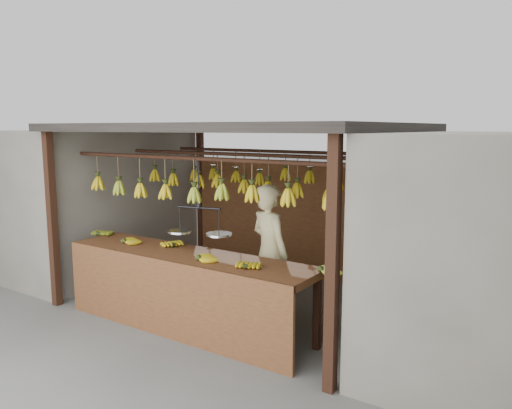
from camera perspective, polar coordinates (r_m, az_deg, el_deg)
The scene contains 8 objects.
ground at distance 6.95m, azimuth -1.40°, elevation -10.97°, with size 80.00×80.00×0.00m, color #5B5B57.
stall at distance 6.82m, azimuth 0.13°, elevation 5.61°, with size 4.30×3.30×2.40m.
neighbor_left at distance 9.18m, azimuth -20.12°, elevation 0.74°, with size 3.00×3.00×2.30m, color slate.
counter at distance 5.83m, azimuth -8.61°, elevation -7.74°, with size 3.54×0.74×0.96m.
hanging_bananas at distance 6.58m, azimuth -1.40°, elevation 2.28°, with size 3.60×2.23×0.38m.
balance_scale at distance 5.82m, azimuth -6.50°, elevation -2.84°, with size 0.78×0.41×0.87m.
vendor at distance 6.09m, azimuth 1.57°, elevation -5.55°, with size 0.61×0.40×1.68m, color beige.
bag_bundles at distance 7.07m, azimuth 18.13°, elevation -2.52°, with size 0.08×0.26×1.26m.
Camera 1 is at (3.77, -5.34, 2.35)m, focal length 35.00 mm.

